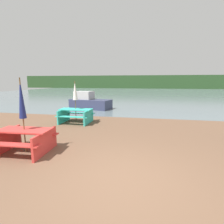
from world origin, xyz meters
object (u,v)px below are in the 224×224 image
at_px(picnic_table_red, 25,138).
at_px(boat, 89,102).
at_px(umbrella_white, 75,91).
at_px(picnic_table_teal, 76,114).
at_px(umbrella_navy, 21,99).

relative_size(picnic_table_red, boat, 0.47).
bearing_deg(boat, umbrella_white, -66.41).
bearing_deg(picnic_table_teal, umbrella_navy, -90.38).
bearing_deg(umbrella_navy, picnic_table_teal, 89.62).
height_order(picnic_table_red, umbrella_navy, umbrella_navy).
xyz_separation_m(umbrella_navy, boat, (-0.85, 8.99, -1.16)).
height_order(picnic_table_teal, boat, boat).
bearing_deg(umbrella_white, umbrella_navy, -90.38).
relative_size(picnic_table_red, umbrella_white, 0.76).
distance_m(picnic_table_red, picnic_table_teal, 4.05).
height_order(umbrella_white, boat, umbrella_white).
distance_m(umbrella_white, boat, 5.16).
bearing_deg(picnic_table_teal, boat, 100.07).
distance_m(picnic_table_red, umbrella_navy, 1.24).
bearing_deg(boat, picnic_table_teal, -66.41).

